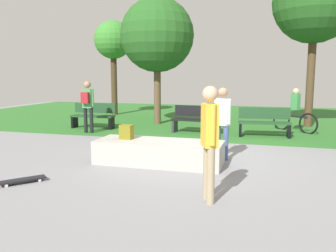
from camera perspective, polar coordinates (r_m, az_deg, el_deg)
The scene contains 16 objects.
ground_plane at distance 8.48m, azimuth 5.56°, elevation -4.81°, with size 28.00×28.00×0.00m, color gray.
grass_lawn at distance 16.14m, azimuth 10.57°, elevation 1.39°, with size 26.60×12.34×0.01m, color #2D6B28.
concrete_ledge at distance 7.59m, azimuth -1.51°, elevation -4.36°, with size 2.77×0.98×0.51m, color #A8A59E.
backpack_on_ledge at distance 7.79m, azimuth -6.86°, elevation -0.98°, with size 0.28×0.20×0.32m, color olive.
skater_performing_trick at distance 5.23m, azimuth 6.85°, elevation -1.40°, with size 0.31×0.40×1.78m.
skater_watching at distance 7.97m, azimuth 8.95°, elevation 1.29°, with size 0.38×0.33×1.65m.
skateboard_by_ledge at distance 6.82m, azimuth -22.88°, elevation -8.18°, with size 0.67×0.74×0.08m.
skateboard_spare at distance 8.81m, azimuth 4.86°, elevation -3.88°, with size 0.66×0.75×0.08m.
park_bench_near_lamppost at distance 11.30m, azimuth 15.59°, elevation 0.71°, with size 1.63×0.61×0.91m.
park_bench_near_path at distance 11.60m, azimuth 4.65°, elevation 1.18°, with size 1.64×0.64×0.91m.
park_bench_far_left at distance 12.94m, azimuth -12.18°, elevation 1.77°, with size 1.61×0.52×0.91m.
tree_young_birch at distance 14.25m, azimuth 23.07°, elevation 18.31°, with size 3.00×3.00×6.07m.
tree_slender_maple at distance 17.26m, azimuth -9.03°, elevation 13.59°, with size 1.81×1.81×4.52m.
tree_tall_oak at distance 13.83m, azimuth -1.81°, elevation 14.69°, with size 2.86×2.86×4.89m.
pedestrian_with_backpack at distance 11.84m, azimuth -13.12°, elevation 3.88°, with size 0.43×0.36×1.73m.
cyclist_on_bicycle at distance 12.67m, azimuth 20.17°, elevation 2.00°, with size 1.41×1.24×1.52m.
Camera 1 is at (1.46, -8.13, 1.93)m, focal length 36.98 mm.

